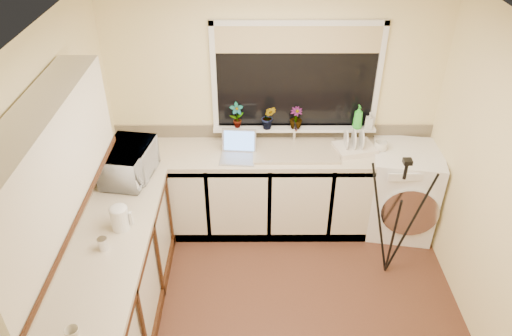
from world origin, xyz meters
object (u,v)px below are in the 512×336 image
Objects in this scene: plant_a at (237,115)px; plant_b at (269,117)px; laptop at (238,150)px; soap_bottle_green at (358,117)px; dish_rack at (355,148)px; soap_bottle_clear at (369,121)px; kettle at (120,218)px; tripod at (396,219)px; cup_left at (72,334)px; plant_c at (296,118)px; cup_back at (381,146)px; steel_jar at (103,244)px; washing_machine at (401,191)px; microwave at (129,162)px.

plant_a reaches higher than plant_b.
soap_bottle_green is (1.16, 0.28, 0.21)m from laptop.
dish_rack is 2.22× the size of soap_bottle_clear.
tripod reaches higher than kettle.
plant_c is at bearing 57.16° from cup_left.
tripod is 1.08m from soap_bottle_green.
cup_back is at bearing -13.55° from plant_c.
laptop reaches higher than steel_jar.
dish_rack is 1.19m from plant_a.
cup_left reaches higher than washing_machine.
laptop is 1.44× the size of soap_bottle_green.
plant_a reaches higher than soap_bottle_green.
steel_jar is 0.74× the size of cup_back.
cup_left is at bearing -170.48° from microwave.
washing_machine is 0.80m from soap_bottle_clear.
plant_c is (-0.84, 0.90, 0.53)m from tripod.
laptop is at bearing -176.53° from cup_back.
kettle is at bearing -125.71° from laptop.
steel_jar is at bearing -161.02° from dish_rack.
plant_a is (-1.66, 0.26, 0.72)m from washing_machine.
plant_b reaches higher than steel_jar.
cup_back is at bearing -62.87° from soap_bottle_clear.
steel_jar is 2.00m from plant_b.
microwave is 1.71m from cup_left.
plant_c is 1.63× the size of cup_back.
soap_bottle_clear is at bearing 16.78° from laptop.
soap_bottle_green is 3.15m from cup_left.
kettle is at bearing 86.47° from cup_left.
plant_a is 2.54m from cup_left.
microwave is 2.21m from soap_bottle_green.
plant_c is (1.44, 1.32, 0.17)m from kettle.
steel_jar is (-2.36, -0.65, 0.32)m from tripod.
laptop reaches higher than cup_left.
plant_a is at bearing 171.34° from cup_back.
plant_b is at bearing 61.89° from cup_left.
cup_left is (-2.35, -1.43, 0.31)m from tripod.
soap_bottle_green is 0.36m from cup_back.
dish_rack is 2.80× the size of cup_back.
cup_left is (-2.07, -2.14, 0.01)m from dish_rack.
kettle is at bearing -164.90° from dish_rack.
microwave is 1.64m from plant_c.
dish_rack is 2.98m from cup_left.
tripod is 2.47m from steel_jar.
cup_back is at bearing -9.52° from plant_b.
microwave is at bearing -162.05° from washing_machine.
washing_machine is at bearing -9.83° from plant_b.
dish_rack is 0.32m from soap_bottle_clear.
dish_rack is 0.64m from plant_c.
kettle is at bearing -148.81° from soap_bottle_clear.
kettle is at bearing -132.08° from plant_b.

